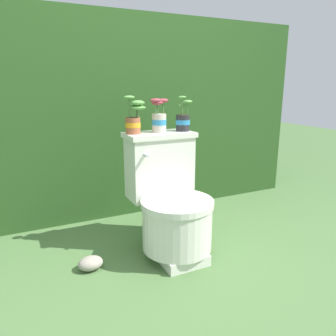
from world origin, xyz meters
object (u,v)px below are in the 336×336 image
potted_plant_middle (183,120)px  garden_stone (91,263)px  potted_plant_left (134,119)px  potted_plant_midleft (159,118)px  toilet (170,202)px

potted_plant_middle → garden_stone: potted_plant_middle is taller
potted_plant_left → potted_plant_middle: bearing=-3.5°
potted_plant_left → garden_stone: (-0.35, -0.18, -0.79)m
potted_plant_middle → garden_stone: bearing=-166.8°
potted_plant_left → potted_plant_midleft: (0.17, -0.00, -0.00)m
potted_plant_midleft → garden_stone: 0.96m
toilet → potted_plant_left: (-0.16, 0.17, 0.51)m
toilet → potted_plant_midleft: potted_plant_midleft is taller
potted_plant_left → potted_plant_midleft: potted_plant_left is taller
toilet → garden_stone: 0.59m
toilet → potted_plant_midleft: (0.01, 0.17, 0.50)m
toilet → potted_plant_middle: size_ratio=3.31×
toilet → garden_stone: toilet is taller
potted_plant_left → garden_stone: 0.88m
toilet → potted_plant_midleft: 0.53m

